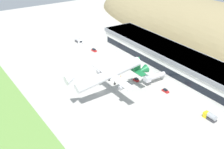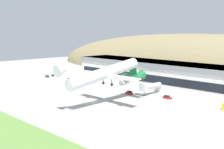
% 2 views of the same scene
% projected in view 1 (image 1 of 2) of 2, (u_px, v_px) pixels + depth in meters
% --- Properties ---
extents(ground_plane, '(379.74, 379.74, 0.00)m').
position_uv_depth(ground_plane, '(99.00, 92.00, 162.47)').
color(ground_plane, '#ADAAA3').
extents(grass_strip_foreground, '(341.77, 30.20, 0.08)m').
position_uv_depth(grass_strip_foreground, '(4.00, 122.00, 138.27)').
color(grass_strip_foreground, '#669342').
rests_on(grass_strip_foreground, ground_plane).
extents(hill_backdrop, '(286.72, 73.47, 55.55)m').
position_uv_depth(hill_backdrop, '(215.00, 42.00, 228.22)').
color(hill_backdrop, '#8E7F56').
rests_on(hill_backdrop, ground_plane).
extents(terminal_building, '(119.14, 21.70, 13.87)m').
position_uv_depth(terminal_building, '(176.00, 62.00, 177.48)').
color(terminal_building, white).
rests_on(terminal_building, ground_plane).
extents(jetway_0, '(3.38, 13.46, 5.43)m').
position_uv_depth(jetway_0, '(154.00, 77.00, 169.05)').
color(jetway_0, silver).
rests_on(jetway_0, ground_plane).
extents(cargo_airplane, '(33.47, 47.08, 11.87)m').
position_uv_depth(cargo_airplane, '(110.00, 74.00, 151.88)').
color(cargo_airplane, silver).
extents(service_car_0, '(4.41, 2.22, 1.63)m').
position_uv_depth(service_car_0, '(94.00, 50.00, 212.15)').
color(service_car_0, '#B21E1E').
rests_on(service_car_0, ground_plane).
extents(service_car_1, '(4.16, 1.81, 1.44)m').
position_uv_depth(service_car_1, '(165.00, 91.00, 162.18)').
color(service_car_1, '#B21E1E').
rests_on(service_car_1, ground_plane).
extents(service_car_2, '(3.76, 2.03, 1.62)m').
position_uv_depth(service_car_2, '(136.00, 80.00, 173.18)').
color(service_car_2, '#B21E1E').
rests_on(service_car_2, ground_plane).
extents(fuel_truck, '(7.58, 2.39, 3.10)m').
position_uv_depth(fuel_truck, '(78.00, 41.00, 226.41)').
color(fuel_truck, silver).
rests_on(fuel_truck, ground_plane).
extents(box_truck, '(6.45, 2.62, 3.37)m').
position_uv_depth(box_truck, '(210.00, 116.00, 139.35)').
color(box_truck, gold).
rests_on(box_truck, ground_plane).
extents(traffic_cone_0, '(0.52, 0.52, 0.58)m').
position_uv_depth(traffic_cone_0, '(125.00, 80.00, 173.25)').
color(traffic_cone_0, orange).
rests_on(traffic_cone_0, ground_plane).
extents(traffic_cone_1, '(0.52, 0.52, 0.58)m').
position_uv_depth(traffic_cone_1, '(121.00, 76.00, 178.23)').
color(traffic_cone_1, orange).
rests_on(traffic_cone_1, ground_plane).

